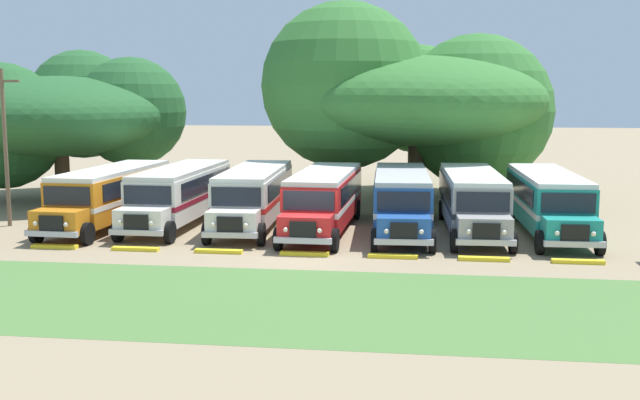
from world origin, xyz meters
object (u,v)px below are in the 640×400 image
secondary_tree (62,115)px  utility_pole (5,143)px  broad_shade_tree (412,99)px  parked_bus_slot_0 (110,194)px  parked_bus_slot_2 (254,194)px  parked_bus_slot_1 (180,193)px  parked_bus_slot_4 (401,198)px  parked_bus_slot_6 (548,200)px  parked_bus_slot_3 (324,198)px  parked_bus_slot_5 (472,199)px

secondary_tree → utility_pole: bearing=-79.8°
broad_shade_tree → utility_pole: broad_shade_tree is taller
parked_bus_slot_0 → utility_pole: (-4.89, -0.94, 2.52)m
parked_bus_slot_2 → broad_shade_tree: broad_shade_tree is taller
parked_bus_slot_1 → parked_bus_slot_4: same height
parked_bus_slot_2 → parked_bus_slot_6: same height
parked_bus_slot_2 → secondary_tree: size_ratio=0.76×
parked_bus_slot_4 → utility_pole: utility_pole is taller
parked_bus_slot_3 → utility_pole: 15.85m
parked_bus_slot_2 → parked_bus_slot_5: 10.61m
parked_bus_slot_0 → secondary_tree: secondary_tree is taller
parked_bus_slot_2 → parked_bus_slot_3: 3.69m
parked_bus_slot_2 → parked_bus_slot_5: (10.61, -0.17, 0.00)m
parked_bus_slot_1 → secondary_tree: secondary_tree is taller
parked_bus_slot_2 → parked_bus_slot_6: size_ratio=1.00×
parked_bus_slot_2 → secondary_tree: bearing=-122.3°
parked_bus_slot_3 → broad_shade_tree: bearing=162.7°
parked_bus_slot_0 → parked_bus_slot_3: size_ratio=1.00×
parked_bus_slot_2 → utility_pole: size_ratio=1.41×
parked_bus_slot_2 → parked_bus_slot_5: size_ratio=1.00×
parked_bus_slot_6 → utility_pole: 26.30m
parked_bus_slot_3 → broad_shade_tree: broad_shade_tree is taller
parked_bus_slot_4 → secondary_tree: bearing=-114.6°
utility_pole → parked_bus_slot_3: bearing=3.4°
secondary_tree → utility_pole: size_ratio=1.86×
parked_bus_slot_4 → broad_shade_tree: 12.21m
utility_pole → parked_bus_slot_1: bearing=11.8°
parked_bus_slot_1 → parked_bus_slot_6: (17.92, -0.06, 0.00)m
parked_bus_slot_4 → parked_bus_slot_5: 3.35m
secondary_tree → parked_bus_slot_1: bearing=-38.6°
secondary_tree → broad_shade_tree: bearing=7.6°
parked_bus_slot_3 → parked_bus_slot_5: size_ratio=1.00×
parked_bus_slot_1 → parked_bus_slot_3: bearing=85.0°
broad_shade_tree → parked_bus_slot_0: bearing=-141.7°
parked_bus_slot_2 → secondary_tree: 16.28m
parked_bus_slot_3 → parked_bus_slot_4: bearing=95.5°
parked_bus_slot_6 → broad_shade_tree: bearing=-150.6°
parked_bus_slot_2 → parked_bus_slot_6: bearing=87.6°
parked_bus_slot_2 → parked_bus_slot_0: bearing=-86.2°
parked_bus_slot_3 → parked_bus_slot_2: bearing=-100.5°
parked_bus_slot_6 → secondary_tree: (-27.86, 8.01, 3.55)m
parked_bus_slot_6 → broad_shade_tree: size_ratio=0.62×
utility_pole → parked_bus_slot_6: bearing=3.6°
parked_bus_slot_5 → parked_bus_slot_3: bearing=-87.3°
parked_bus_slot_4 → utility_pole: (-19.29, -1.18, 2.52)m
parked_bus_slot_6 → broad_shade_tree: (-6.57, 10.86, 4.55)m
parked_bus_slot_6 → utility_pole: size_ratio=1.41×
parked_bus_slot_5 → secondary_tree: size_ratio=0.76×
parked_bus_slot_0 → parked_bus_slot_3: 10.72m
parked_bus_slot_1 → broad_shade_tree: broad_shade_tree is taller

